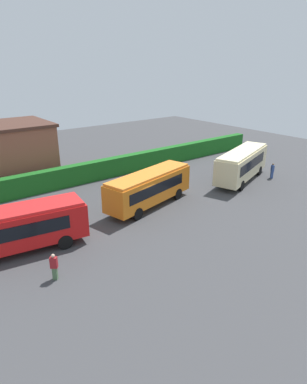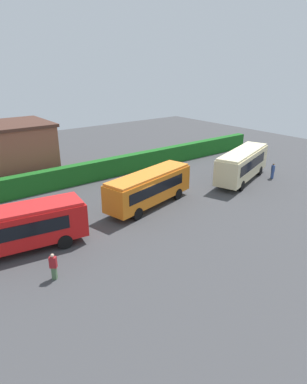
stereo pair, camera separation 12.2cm
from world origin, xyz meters
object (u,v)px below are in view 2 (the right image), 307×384
object	(u,v)px
bus_orange	(149,187)
bus_cream	(242,164)
bus_red	(16,227)
person_center	(273,171)
person_left	(53,266)

from	to	relation	value
bus_orange	bus_cream	size ratio (longest dim) A/B	0.97
bus_red	person_center	world-z (taller)	bus_red
bus_orange	person_center	world-z (taller)	bus_orange
bus_red	bus_orange	bearing A→B (deg)	12.23
bus_orange	person_center	bearing A→B (deg)	-21.62
bus_orange	bus_red	bearing A→B (deg)	170.56
bus_orange	bus_cream	xyz separation A→B (m)	(11.61, -0.62, 0.13)
bus_red	person_center	distance (m)	26.24
bus_cream	person_left	size ratio (longest dim) A/B	5.79
bus_red	person_center	bearing A→B (deg)	5.30
person_center	person_left	bearing A→B (deg)	44.31
bus_orange	person_left	xyz separation A→B (m)	(-10.71, -5.11, -0.87)
bus_cream	person_center	size ratio (longest dim) A/B	5.81
bus_red	person_left	size ratio (longest dim) A/B	5.57
bus_orange	bus_cream	distance (m)	11.63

